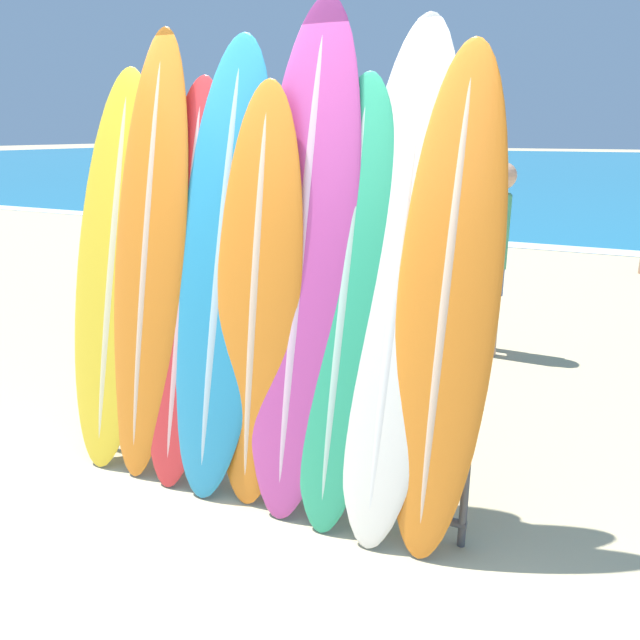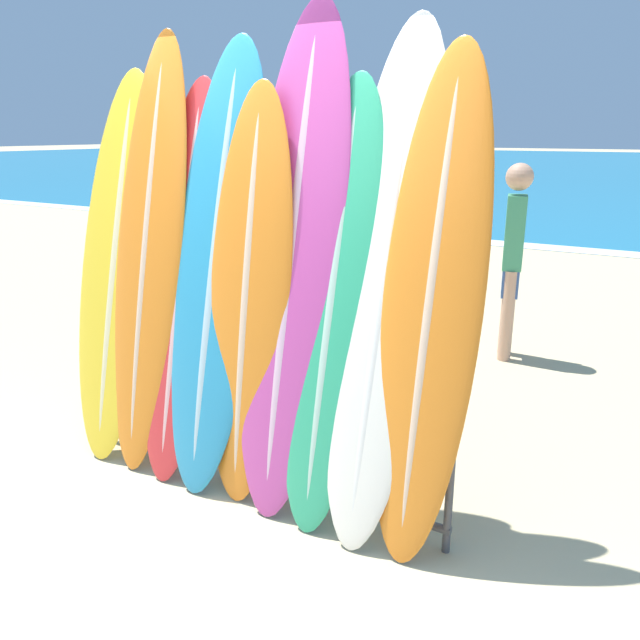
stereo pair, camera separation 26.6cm
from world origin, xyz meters
TOP-DOWN VIEW (x-y plane):
  - ground_plane at (0.00, 0.00)m, footprint 160.00×160.00m
  - surfboard_rack at (0.02, 0.76)m, footprint 2.37×0.04m
  - surfboard_slot_0 at (-1.00, 0.83)m, footprint 0.59×0.64m
  - surfboard_slot_1 at (-0.73, 0.83)m, footprint 0.50×0.65m
  - surfboard_slot_2 at (-0.48, 0.83)m, footprint 0.51×0.63m
  - surfboard_slot_3 at (-0.23, 0.84)m, footprint 0.59×0.70m
  - surfboard_slot_4 at (0.02, 0.78)m, footprint 0.52×0.45m
  - surfboard_slot_5 at (0.26, 0.85)m, footprint 0.59×0.68m
  - surfboard_slot_6 at (0.51, 0.82)m, footprint 0.49×0.63m
  - surfboard_slot_7 at (0.77, 0.86)m, footprint 0.53×0.75m
  - surfboard_slot_8 at (1.02, 0.82)m, footprint 0.49×0.59m
  - person_mid_beach at (-1.75, 6.17)m, footprint 0.28×0.22m
  - person_far_left at (0.75, 3.71)m, footprint 0.23×0.29m

SIDE VIEW (x-z plane):
  - ground_plane at x=0.00m, z-range 0.00..0.00m
  - surfboard_rack at x=0.02m, z-range 0.04..0.83m
  - person_mid_beach at x=-1.75m, z-range 0.08..1.73m
  - person_far_left at x=0.75m, z-range 0.08..1.81m
  - surfboard_slot_4 at x=0.02m, z-range 0.00..2.25m
  - surfboard_slot_6 at x=0.51m, z-range 0.00..2.28m
  - surfboard_slot_2 at x=-0.48m, z-range 0.00..2.29m
  - surfboard_slot_0 at x=-1.00m, z-range 0.00..2.36m
  - surfboard_slot_8 at x=1.02m, z-range 0.00..2.40m
  - surfboard_slot_3 at x=-0.23m, z-range 0.00..2.50m
  - surfboard_slot_7 at x=0.77m, z-range 0.00..2.54m
  - surfboard_slot_1 at x=-0.73m, z-range 0.00..2.56m
  - surfboard_slot_5 at x=0.26m, z-range 0.00..2.64m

